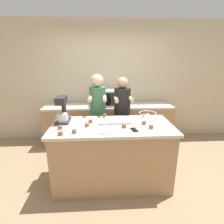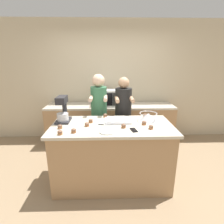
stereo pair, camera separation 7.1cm
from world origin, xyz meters
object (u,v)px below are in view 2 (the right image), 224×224
object	(u,v)px
cupcake_1	(151,127)
cupcake_4	(60,132)
mixing_bowl	(148,117)
cell_phone	(134,130)
knife	(105,125)
cupcake_5	(144,123)
person_left	(99,115)
cupcake_7	(91,121)
stand_mixer	(63,111)
cupcake_9	(87,124)
person_right	(123,117)
microwave_oven	(107,98)
cupcake_8	(74,131)
baking_tray	(118,120)
cupcake_0	(105,115)
cupcake_3	(124,126)
cupcake_6	(145,115)
small_plate	(107,131)
cupcake_2	(60,127)

from	to	relation	value
cupcake_1	cupcake_4	bearing A→B (deg)	-172.71
mixing_bowl	cell_phone	xyz separation A→B (m)	(-0.28, -0.38, -0.06)
knife	cell_phone	bearing A→B (deg)	-27.23
knife	cupcake_5	size ratio (longest dim) A/B	3.44
person_left	cupcake_7	bearing A→B (deg)	-99.54
stand_mixer	knife	bearing A→B (deg)	-16.09
cupcake_9	cupcake_4	bearing A→B (deg)	-138.02
person_right	knife	bearing A→B (deg)	-114.95
microwave_oven	cell_phone	world-z (taller)	microwave_oven
cupcake_5	cupcake_8	world-z (taller)	same
cupcake_5	cupcake_9	distance (m)	0.82
stand_mixer	baking_tray	size ratio (longest dim) A/B	1.00
person_right	microwave_oven	bearing A→B (deg)	113.58
cupcake_0	cupcake_3	bearing A→B (deg)	-61.87
cupcake_0	cupcake_6	bearing A→B (deg)	-1.59
cupcake_7	cupcake_5	bearing A→B (deg)	-8.34
cupcake_9	cupcake_1	bearing A→B (deg)	-8.02
person_right	microwave_oven	xyz separation A→B (m)	(-0.30, 0.70, 0.22)
cupcake_0	cupcake_6	distance (m)	0.65
cupcake_5	cupcake_7	world-z (taller)	same
cupcake_3	cupcake_9	bearing A→B (deg)	172.02
mixing_bowl	cupcake_7	world-z (taller)	mixing_bowl
person_right	small_plate	xyz separation A→B (m)	(-0.29, -0.96, 0.13)
cell_phone	cupcake_2	world-z (taller)	cupcake_2
cupcake_5	cupcake_9	size ratio (longest dim) A/B	1.00
cupcake_4	cell_phone	bearing A→B (deg)	6.63
mixing_bowl	microwave_oven	size ratio (longest dim) A/B	0.54
mixing_bowl	baking_tray	world-z (taller)	mixing_bowl
cupcake_7	baking_tray	bearing A→B (deg)	5.98
cupcake_0	cupcake_7	size ratio (longest dim) A/B	1.00
stand_mixer	cupcake_1	xyz separation A→B (m)	(1.26, -0.34, -0.14)
cupcake_7	cupcake_8	distance (m)	0.42
cupcake_5	stand_mixer	bearing A→B (deg)	171.56
baking_tray	cupcake_7	world-z (taller)	cupcake_7
mixing_bowl	cupcake_3	size ratio (longest dim) A/B	4.24
mixing_bowl	cupcake_0	world-z (taller)	mixing_bowl
cupcake_1	cupcake_5	world-z (taller)	same
person_left	cupcake_9	bearing A→B (deg)	-100.58
cupcake_7	knife	bearing A→B (deg)	-29.10
cupcake_4	cupcake_5	world-z (taller)	same
cell_phone	cupcake_1	bearing A→B (deg)	9.87
microwave_oven	knife	world-z (taller)	microwave_oven
cupcake_2	cupcake_5	world-z (taller)	same
cupcake_9	person_right	bearing A→B (deg)	51.91
cupcake_0	cupcake_3	size ratio (longest dim) A/B	1.00
stand_mixer	cupcake_7	size ratio (longest dim) A/B	6.16
mixing_bowl	baking_tray	size ratio (longest dim) A/B	0.69
knife	cupcake_3	bearing A→B (deg)	-22.09
cupcake_4	baking_tray	bearing A→B (deg)	31.87
cupcake_4	cupcake_8	distance (m)	0.17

